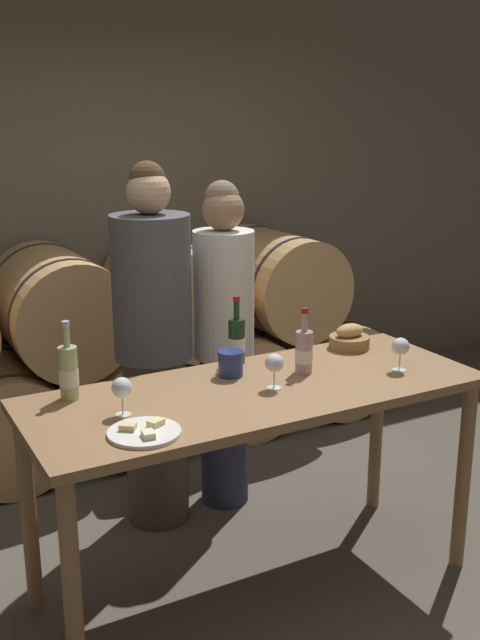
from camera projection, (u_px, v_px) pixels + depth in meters
ground_plane at (256, 585)px, 3.30m from camera, size 10.00×10.00×0.00m
stone_wall_back at (84, 179)px, 4.73m from camera, size 10.00×0.12×3.20m
barrel_stack at (120, 354)px, 4.54m from camera, size 3.59×0.85×1.27m
tasting_table at (257, 414)px, 3.08m from camera, size 1.90×0.73×0.93m
person_left at (154, 348)px, 3.61m from camera, size 0.38×0.38×1.80m
person_right at (224, 342)px, 3.80m from camera, size 0.31×0.31×1.70m
wine_bottle_red at (237, 340)px, 3.32m from camera, size 0.08×0.08×0.31m
wine_bottle_white at (69, 372)px, 2.90m from camera, size 0.08×0.08×0.32m
wine_bottle_rose at (304, 351)px, 3.19m from camera, size 0.08×0.08×0.29m
blue_crock at (231, 362)px, 3.17m from camera, size 0.11×0.11×0.11m
bread_basket at (349, 339)px, 3.54m from camera, size 0.19×0.19×0.12m
cheese_plate at (144, 432)px, 2.60m from camera, size 0.26×0.26×0.04m
wine_glass_far_left at (122, 388)px, 2.74m from camera, size 0.08×0.08×0.15m
wine_glass_left at (274, 364)px, 3.01m from camera, size 0.08×0.08×0.15m
wine_glass_center at (401, 347)px, 3.22m from camera, size 0.08×0.08×0.15m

